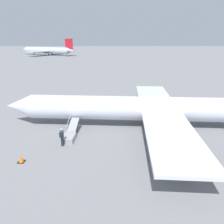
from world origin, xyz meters
TOP-DOWN VIEW (x-y plane):
  - ground_plane at (0.00, 0.00)m, footprint 600.00×600.00m
  - airplane_main at (-0.99, 0.06)m, footprint 33.09×25.20m
  - airplane_far_right at (44.72, -115.77)m, footprint 38.51×30.20m
  - boarding_stairs at (8.19, 3.40)m, footprint 1.23×4.07m
  - passenger at (8.58, 4.95)m, footprint 0.36×0.55m
  - traffic_cone_near_stairs at (11.27, 7.77)m, footprint 0.55×0.55m

SIDE VIEW (x-z plane):
  - ground_plane at x=0.00m, z-range 0.00..0.00m
  - traffic_cone_near_stairs at x=11.27m, z-range -0.02..0.58m
  - boarding_stairs at x=8.19m, z-range -0.49..1.24m
  - passenger at x=8.58m, z-range 0.13..1.87m
  - airplane_main at x=-0.99m, z-range -1.41..5.60m
  - airplane_far_right at x=44.72m, z-range -1.96..7.77m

